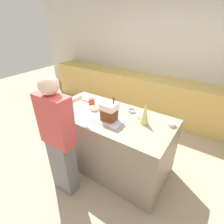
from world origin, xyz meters
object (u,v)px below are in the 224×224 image
object	(u,v)px
baking_tray	(109,120)
candy_bowl_near_tray_left	(141,116)
candy_bowl_far_left	(94,108)
person	(59,139)
gingerbread_house	(109,111)
candy_bowl_center_rear	(172,124)
candy_bowl_near_tray_right	(132,110)
cookbook	(88,99)
decorative_tree	(145,113)
mug	(92,101)

from	to	relation	value
baking_tray	candy_bowl_near_tray_left	distance (m)	0.45
candy_bowl_far_left	person	world-z (taller)	person
gingerbread_house	person	bearing A→B (deg)	-118.34
candy_bowl_center_rear	candy_bowl_far_left	distance (m)	1.11
gingerbread_house	candy_bowl_near_tray_left	bearing A→B (deg)	42.39
candy_bowl_near_tray_right	cookbook	xyz separation A→B (m)	(-0.80, -0.05, -0.01)
decorative_tree	mug	xyz separation A→B (m)	(-0.92, 0.04, -0.10)
candy_bowl_near_tray_right	mug	distance (m)	0.66
candy_bowl_near_tray_right	person	xyz separation A→B (m)	(-0.47, -0.98, -0.10)
candy_bowl_near_tray_right	person	bearing A→B (deg)	-115.58
candy_bowl_near_tray_left	candy_bowl_near_tray_right	bearing A→B (deg)	159.53
baking_tray	gingerbread_house	world-z (taller)	gingerbread_house
baking_tray	candy_bowl_center_rear	world-z (taller)	candy_bowl_center_rear
baking_tray	candy_bowl_far_left	size ratio (longest dim) A/B	3.01
mug	person	bearing A→B (deg)	-78.29
candy_bowl_center_rear	person	size ratio (longest dim) A/B	0.06
decorative_tree	candy_bowl_center_rear	bearing A→B (deg)	24.21
baking_tray	person	size ratio (longest dim) A/B	0.24
candy_bowl_near_tray_right	candy_bowl_far_left	distance (m)	0.55
candy_bowl_center_rear	decorative_tree	bearing A→B (deg)	-155.79
candy_bowl_far_left	cookbook	distance (m)	0.38
baking_tray	candy_bowl_center_rear	xyz separation A→B (m)	(0.74, 0.33, 0.02)
candy_bowl_far_left	person	distance (m)	0.72
candy_bowl_near_tray_left	candy_bowl_center_rear	bearing A→B (deg)	4.44
candy_bowl_center_rear	candy_bowl_far_left	size ratio (longest dim) A/B	0.76
cookbook	mug	bearing A→B (deg)	-29.07
candy_bowl_far_left	mug	distance (m)	0.19
baking_tray	mug	xyz separation A→B (m)	(-0.50, 0.23, 0.05)
baking_tray	cookbook	bearing A→B (deg)	154.01
cookbook	candy_bowl_near_tray_left	bearing A→B (deg)	-1.28
candy_bowl_far_left	mug	bearing A→B (deg)	141.17
decorative_tree	gingerbread_house	bearing A→B (deg)	-155.92
candy_bowl_far_left	mug	size ratio (longest dim) A/B	1.29
candy_bowl_near_tray_right	cookbook	bearing A→B (deg)	-176.56
candy_bowl_far_left	cookbook	size ratio (longest dim) A/B	0.74
candy_bowl_center_rear	candy_bowl_near_tray_left	bearing A→B (deg)	-175.56
decorative_tree	candy_bowl_near_tray_left	bearing A→B (deg)	130.71
candy_bowl_far_left	candy_bowl_near_tray_left	world-z (taller)	candy_bowl_near_tray_left
baking_tray	candy_bowl_far_left	distance (m)	0.37
gingerbread_house	candy_bowl_near_tray_right	world-z (taller)	gingerbread_house
candy_bowl_near_tray_right	mug	bearing A→B (deg)	-167.90
person	baking_tray	bearing A→B (deg)	61.68
baking_tray	mug	world-z (taller)	mug
decorative_tree	candy_bowl_far_left	bearing A→B (deg)	-174.26
candy_bowl_center_rear	cookbook	distance (m)	1.40
mug	candy_bowl_far_left	bearing A→B (deg)	-38.83
gingerbread_house	candy_bowl_center_rear	xyz separation A→B (m)	(0.74, 0.33, -0.11)
baking_tray	candy_bowl_near_tray_right	size ratio (longest dim) A/B	3.89
person	mug	bearing A→B (deg)	101.71
gingerbread_house	candy_bowl_far_left	xyz separation A→B (m)	(-0.35, 0.11, -0.11)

